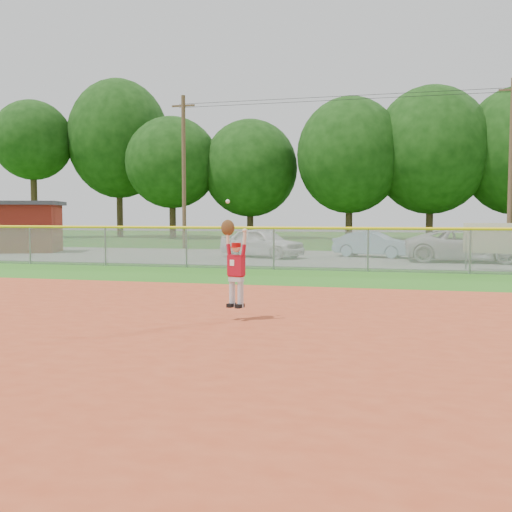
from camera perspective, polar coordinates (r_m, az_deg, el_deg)
The scene contains 12 objects.
ground at distance 11.04m, azimuth -9.13°, elevation -6.05°, with size 120.00×120.00×0.00m, color #256015.
clay_infield at distance 8.41m, azimuth -17.20°, elevation -9.22°, with size 24.00×16.00×0.04m, color #A53A1D.
parking_strip at distance 26.42m, azimuth 4.48°, elevation -0.14°, with size 44.00×10.00×0.03m, color slate.
car_white_a at distance 26.10m, azimuth 0.59°, elevation 1.36°, with size 1.62×4.02×1.37m, color white.
car_blue at distance 26.89m, azimuth 11.65°, elevation 1.16°, with size 1.26×3.61×1.19m, color #89B1CD.
car_white_b at distance 25.04m, azimuth 20.20°, elevation 0.98°, with size 2.24×4.86×1.35m, color silver.
utility_shed at distance 32.30m, azimuth -22.01°, elevation 2.75°, with size 4.34×3.85×2.70m.
sponsor_sign at distance 21.38m, azimuth 22.49°, elevation 1.53°, with size 1.81×0.67×1.68m.
outfield_fence at distance 20.48m, azimuth 1.78°, elevation 1.10°, with size 40.06×0.10×1.55m.
power_lines at distance 32.29m, azimuth 8.04°, elevation 8.86°, with size 19.40×0.24×9.00m.
tree_line at distance 48.35m, azimuth 9.94°, elevation 10.61°, with size 62.37×13.00×14.43m.
ballplayer at distance 10.28m, azimuth -2.12°, elevation -0.80°, with size 0.53×0.29×1.95m.
Camera 1 is at (4.24, -10.01, 1.92)m, focal length 40.00 mm.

